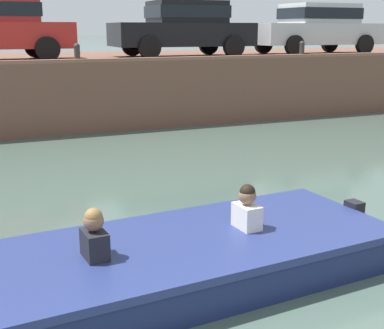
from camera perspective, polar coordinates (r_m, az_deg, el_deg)
ground_plane at (r=7.70m, az=-4.85°, el=-4.78°), size 400.00×400.00×0.00m
far_quay_wall at (r=16.11m, az=-15.13°, el=7.94°), size 60.00×6.00×1.73m
far_wall_coping at (r=13.20m, az=-13.52°, el=10.68°), size 60.00×0.24×0.08m
motorboat_passing at (r=5.38m, az=-4.96°, el=-10.91°), size 5.95×2.10×0.92m
car_centre_black at (r=15.72m, az=-0.92°, el=14.52°), size 4.02×2.14×1.54m
car_right_inner_silver at (r=17.96m, az=13.09°, el=14.14°), size 4.30×1.97×1.54m
mooring_bollard_mid at (r=13.38m, az=-12.16°, el=11.66°), size 0.15×0.15×0.45m
mooring_bollard_east at (r=15.93m, az=11.65°, el=12.05°), size 0.15×0.15×0.45m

